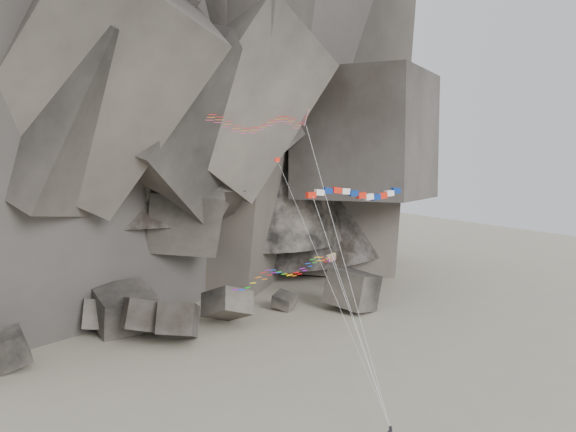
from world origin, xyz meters
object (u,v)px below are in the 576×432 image
banner_kite (356,194)px  parafoil_kite (281,272)px  delta_kite (254,122)px  pennant_kite (301,217)px

banner_kite → parafoil_kite: (-8.28, 0.43, -6.80)m
delta_kite → pennant_kite: delta_kite is taller
parafoil_kite → delta_kite: bearing=147.7°
pennant_kite → banner_kite: bearing=3.2°
banner_kite → delta_kite: bearing=-179.4°
delta_kite → pennant_kite: (3.37, -2.41, -8.34)m
delta_kite → parafoil_kite: bearing=-0.3°
delta_kite → pennant_kite: bearing=-14.5°
banner_kite → parafoil_kite: size_ratio=1.47×
delta_kite → parafoil_kite: size_ratio=2.01×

